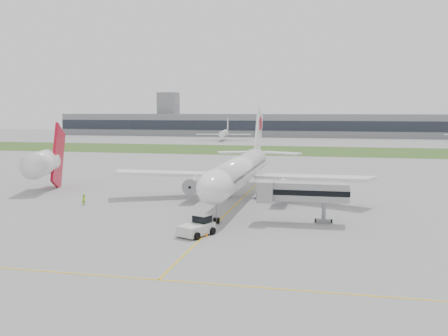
% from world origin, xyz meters
% --- Properties ---
extents(ground, '(600.00, 600.00, 0.00)m').
position_xyz_m(ground, '(0.00, 0.00, 0.00)').
color(ground, gray).
rests_on(ground, ground).
extents(apron_markings, '(70.00, 70.00, 0.04)m').
position_xyz_m(apron_markings, '(0.00, -5.00, 0.00)').
color(apron_markings, gold).
rests_on(apron_markings, ground).
extents(grass_strip, '(600.00, 50.00, 0.02)m').
position_xyz_m(grass_strip, '(0.00, 120.00, 0.01)').
color(grass_strip, '#2C4C1C').
rests_on(grass_strip, ground).
extents(terminal_building, '(320.00, 22.30, 14.00)m').
position_xyz_m(terminal_building, '(0.00, 229.87, 7.00)').
color(terminal_building, gray).
rests_on(terminal_building, ground).
extents(control_tower, '(12.00, 12.00, 56.00)m').
position_xyz_m(control_tower, '(-90.00, 232.00, 0.00)').
color(control_tower, gray).
rests_on(control_tower, ground).
extents(airliner, '(48.13, 53.95, 17.88)m').
position_xyz_m(airliner, '(0.00, 4.87, 5.66)').
color(airliner, white).
rests_on(airliner, ground).
extents(pushback_tug, '(4.80, 5.66, 2.54)m').
position_xyz_m(pushback_tug, '(-0.88, -22.14, 1.17)').
color(pushback_tug, silver).
rests_on(pushback_tug, ground).
extents(jet_bridge, '(13.28, 3.97, 6.15)m').
position_xyz_m(jet_bridge, '(11.89, -11.81, 4.55)').
color(jet_bridge, gray).
rests_on(jet_bridge, ground).
extents(safety_cone_left, '(0.38, 0.38, 0.52)m').
position_xyz_m(safety_cone_left, '(-0.50, -19.81, 0.26)').
color(safety_cone_left, orange).
rests_on(safety_cone_left, ground).
extents(safety_cone_right, '(0.42, 0.42, 0.58)m').
position_xyz_m(safety_cone_right, '(0.50, -22.74, 0.29)').
color(safety_cone_right, orange).
rests_on(safety_cone_right, ground).
extents(ground_crew_near, '(0.79, 0.65, 1.86)m').
position_xyz_m(ground_crew_near, '(-1.54, -20.86, 0.93)').
color(ground_crew_near, '#98DE25').
rests_on(ground_crew_near, ground).
extents(ground_crew_far, '(1.03, 1.14, 1.92)m').
position_xyz_m(ground_crew_far, '(-25.82, -6.00, 0.96)').
color(ground_crew_far, '#BAFF2A').
rests_on(ground_crew_far, ground).
extents(neighbor_aircraft, '(7.85, 18.23, 14.71)m').
position_xyz_m(neighbor_aircraft, '(-41.25, 6.42, 5.83)').
color(neighbor_aircraft, '#AC0920').
rests_on(neighbor_aircraft, ground).
extents(distant_aircraft_left, '(33.00, 29.95, 11.45)m').
position_xyz_m(distant_aircraft_left, '(-41.32, 181.01, 0.00)').
color(distant_aircraft_left, white).
rests_on(distant_aircraft_left, ground).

